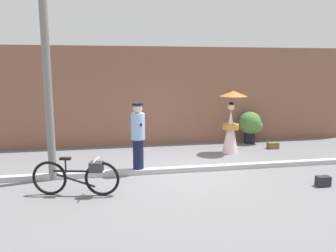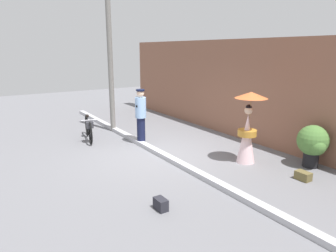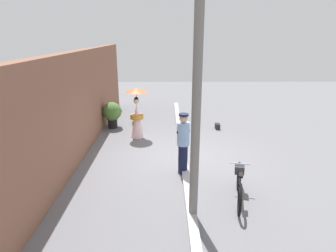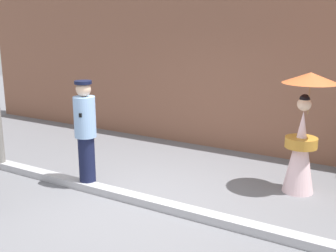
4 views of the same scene
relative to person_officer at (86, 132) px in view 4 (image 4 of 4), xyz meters
name	(u,v)px [view 4 (image 4 of 4)]	position (x,y,z in m)	size (l,w,h in m)	color
ground_plane	(143,204)	(1.12, -0.07, -0.93)	(30.00, 30.00, 0.00)	slate
building_wall	(233,71)	(1.12, 3.29, 0.69)	(14.00, 0.40, 3.26)	brown
sidewalk_curb	(143,200)	(1.12, -0.07, -0.87)	(14.00, 0.20, 0.12)	#B2B2B7
person_officer	(86,132)	(0.00, 0.00, 0.00)	(0.34, 0.37, 1.74)	#141938
person_with_parasol	(303,133)	(2.98, 1.57, 0.03)	(0.83, 0.83, 1.89)	silver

